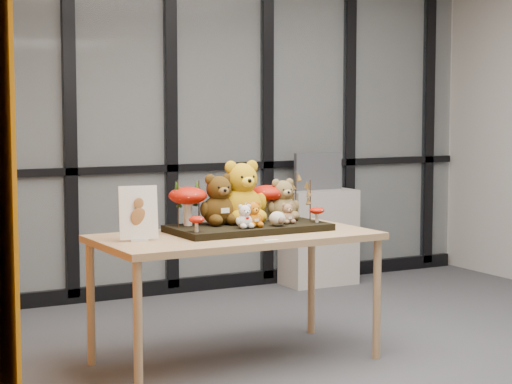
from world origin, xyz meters
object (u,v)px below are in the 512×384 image
bear_white_bow (245,215)px  plush_cream_hedgehog (277,218)px  mushroom_back_right (268,201)px  sign_holder (139,215)px  cabinet (319,237)px  bear_tan_back (283,197)px  bear_pooh_yellow (241,189)px  monitor (318,171)px  bear_brown_medium (219,197)px  mushroom_front_right (317,214)px  mushroom_back_left (188,204)px  mushroom_front_left (197,223)px  diorama_tray (249,228)px  bear_small_yellow (253,213)px  bear_beige_small (287,212)px  display_table (235,244)px

bear_white_bow → plush_cream_hedgehog: size_ratio=1.61×
mushroom_back_right → sign_holder: bearing=-167.1°
mushroom_back_right → cabinet: mushroom_back_right is taller
bear_tan_back → bear_pooh_yellow: bearing=177.6°
bear_tan_back → monitor: monitor is taller
bear_brown_medium → mushroom_front_right: 0.63m
sign_holder → monitor: 3.03m
bear_tan_back → bear_white_bow: bearing=-150.7°
bear_white_bow → mushroom_back_left: (-0.25, 0.27, 0.05)m
sign_holder → cabinet: 3.06m
cabinet → mushroom_front_left: bearing=-136.1°
bear_white_bow → diorama_tray: bearing=52.8°
cabinet → bear_tan_back: bearing=-127.8°
bear_small_yellow → plush_cream_hedgehog: (0.15, -0.03, -0.04)m
bear_tan_back → mushroom_back_left: bearing=175.8°
plush_cream_hedgehog → sign_holder: sign_holder is taller
bear_tan_back → plush_cream_hedgehog: (-0.18, -0.25, -0.10)m
bear_beige_small → mushroom_back_right: 0.23m
plush_cream_hedgehog → mushroom_back_right: (0.09, 0.30, 0.07)m
monitor → bear_tan_back: bearing=-127.5°
mushroom_back_right → sign_holder: sign_holder is taller
mushroom_back_right → diorama_tray: bearing=-144.8°
bear_tan_back → mushroom_back_left: 0.65m
diorama_tray → plush_cream_hedgehog: (0.12, -0.15, 0.07)m
bear_small_yellow → mushroom_front_left: (-0.39, -0.04, -0.03)m
display_table → monitor: 2.58m
sign_holder → mushroom_back_left: bearing=34.8°
display_table → mushroom_front_right: size_ratio=16.14×
bear_beige_small → sign_holder: sign_holder is taller
plush_cream_hedgehog → monitor: size_ratio=0.22×
cabinet → bear_white_bow: bearing=-131.5°
display_table → cabinet: (1.74, 1.87, -0.31)m
bear_tan_back → mushroom_front_left: 0.77m
mushroom_front_left → bear_brown_medium: bearing=44.0°
bear_beige_small → mushroom_back_left: size_ratio=0.55×
bear_brown_medium → mushroom_back_right: (0.38, 0.06, -0.05)m
display_table → diorama_tray: bearing=26.6°
sign_holder → bear_white_bow: bearing=2.1°
bear_white_bow → bear_small_yellow: bearing=13.5°
bear_brown_medium → bear_tan_back: bear_brown_medium is taller
mushroom_front_right → cabinet: (1.19, 1.91, -0.47)m
mushroom_back_right → monitor: size_ratio=0.54×
plush_cream_hedgehog → bear_white_bow: bearing=176.5°
bear_pooh_yellow → monitor: (1.61, 1.72, -0.06)m
display_table → mushroom_back_left: (-0.23, 0.20, 0.24)m
bear_small_yellow → plush_cream_hedgehog: bearing=-11.2°
display_table → mushroom_front_right: bearing=-5.9°
bear_white_bow → bear_brown_medium: bearing=102.8°
plush_cream_hedgehog → mushroom_back_right: bearing=70.7°
mushroom_front_left → monitor: bearing=44.2°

